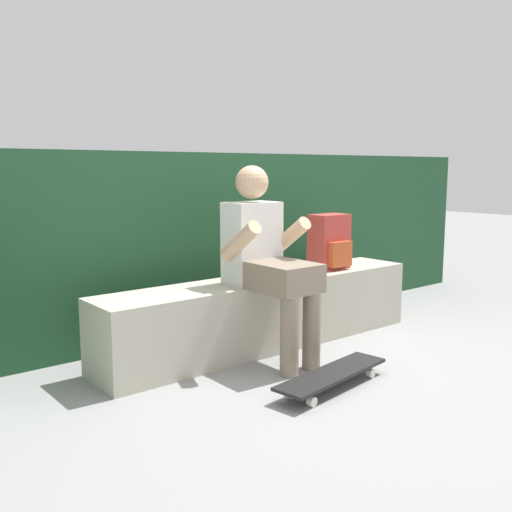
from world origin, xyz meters
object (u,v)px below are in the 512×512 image
(bench_main, at_px, (265,312))
(backpack_on_bench, at_px, (330,243))
(skateboard_near_person, at_px, (332,375))
(person_skater, at_px, (267,256))

(bench_main, height_order, backpack_on_bench, backpack_on_bench)
(backpack_on_bench, bearing_deg, skateboard_near_person, -135.14)
(bench_main, bearing_deg, person_skater, -128.29)
(skateboard_near_person, height_order, backpack_on_bench, backpack_on_bench)
(person_skater, bearing_deg, backpack_on_bench, 14.56)
(person_skater, height_order, skateboard_near_person, person_skater)
(bench_main, relative_size, person_skater, 1.99)
(person_skater, distance_m, skateboard_near_person, 0.85)
(skateboard_near_person, xyz_separation_m, backpack_on_bench, (0.81, 0.81, 0.59))
(skateboard_near_person, bearing_deg, person_skater, 86.36)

